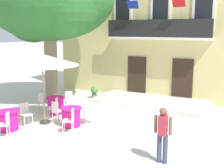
# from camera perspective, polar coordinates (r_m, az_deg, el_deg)

# --- Properties ---
(ground_plane) EXTENTS (120.00, 120.00, 0.00)m
(ground_plane) POSITION_cam_1_polar(r_m,az_deg,el_deg) (12.39, -2.76, -7.27)
(ground_plane) COLOR silver
(building_facade) EXTENTS (13.00, 5.09, 7.50)m
(building_facade) POSITION_cam_1_polar(r_m,az_deg,el_deg) (17.85, 11.50, 10.26)
(building_facade) COLOR #DBC67F
(building_facade) RESTS_ON ground
(entrance_step_platform) EXTENTS (5.69, 2.78, 0.25)m
(entrance_step_platform) POSITION_cam_1_polar(r_m,az_deg,el_deg) (15.11, 7.29, -3.54)
(entrance_step_platform) COLOR silver
(entrance_step_platform) RESTS_ON ground
(plane_tree) EXTENTS (6.76, 5.93, 7.19)m
(plane_tree) POSITION_cam_1_polar(r_m,az_deg,el_deg) (15.26, -12.42, 15.15)
(plane_tree) COLOR #7F755B
(plane_tree) RESTS_ON ground
(cafe_table_near_tree) EXTENTS (0.86, 0.86, 0.76)m
(cafe_table_near_tree) POSITION_cam_1_polar(r_m,az_deg,el_deg) (13.63, -10.94, -4.07)
(cafe_table_near_tree) COLOR #DB1984
(cafe_table_near_tree) RESTS_ON ground
(cafe_chair_near_tree_0) EXTENTS (0.54, 0.54, 0.91)m
(cafe_chair_near_tree_0) POSITION_cam_1_polar(r_m,az_deg,el_deg) (12.87, -11.21, -4.33)
(cafe_chair_near_tree_0) COLOR silver
(cafe_chair_near_tree_0) RESTS_ON ground
(cafe_chair_near_tree_1) EXTENTS (0.54, 0.54, 0.91)m
(cafe_chair_near_tree_1) POSITION_cam_1_polar(r_m,az_deg,el_deg) (13.97, -8.27, -3.04)
(cafe_chair_near_tree_1) COLOR silver
(cafe_chair_near_tree_1) RESTS_ON ground
(cafe_chair_near_tree_2) EXTENTS (0.44, 0.44, 0.91)m
(cafe_chair_near_tree_2) POSITION_cam_1_polar(r_m,az_deg,el_deg) (14.07, -13.35, -3.12)
(cafe_chair_near_tree_2) COLOR silver
(cafe_chair_near_tree_2) RESTS_ON ground
(cafe_table_middle) EXTENTS (0.86, 0.86, 0.76)m
(cafe_table_middle) POSITION_cam_1_polar(r_m,az_deg,el_deg) (11.78, -7.97, -6.33)
(cafe_table_middle) COLOR #DB1984
(cafe_table_middle) RESTS_ON ground
(cafe_chair_middle_0) EXTENTS (0.56, 0.56, 0.91)m
(cafe_chair_middle_0) POSITION_cam_1_polar(r_m,az_deg,el_deg) (11.99, -4.56, -5.27)
(cafe_chair_middle_0) COLOR silver
(cafe_chair_middle_0) RESTS_ON ground
(cafe_chair_middle_1) EXTENTS (0.46, 0.46, 0.91)m
(cafe_chair_middle_1) POSITION_cam_1_polar(r_m,az_deg,el_deg) (12.22, -10.69, -5.11)
(cafe_chair_middle_1) COLOR silver
(cafe_chair_middle_1) RESTS_ON ground
(cafe_chair_middle_2) EXTENTS (0.54, 0.54, 0.91)m
(cafe_chair_middle_2) POSITION_cam_1_polar(r_m,az_deg,el_deg) (11.02, -8.21, -6.80)
(cafe_chair_middle_2) COLOR silver
(cafe_chair_middle_2) RESTS_ON ground
(cafe_table_front) EXTENTS (0.86, 0.86, 0.76)m
(cafe_table_front) POSITION_cam_1_polar(r_m,az_deg,el_deg) (11.90, -19.62, -6.69)
(cafe_table_front) COLOR #DB1984
(cafe_table_front) RESTS_ON ground
(cafe_chair_front_0) EXTENTS (0.56, 0.56, 0.91)m
(cafe_chair_front_0) POSITION_cam_1_polar(r_m,az_deg,el_deg) (11.15, -20.18, -7.16)
(cafe_chair_front_0) COLOR silver
(cafe_chair_front_0) RESTS_ON ground
(cafe_chair_front_1) EXTENTS (0.51, 0.51, 0.91)m
(cafe_chair_front_1) POSITION_cam_1_polar(r_m,az_deg,el_deg) (12.22, -16.57, -5.38)
(cafe_chair_front_1) COLOR silver
(cafe_chair_front_1) RESTS_ON ground
(cafe_umbrella) EXTENTS (2.90, 2.90, 2.85)m
(cafe_umbrella) POSITION_cam_1_polar(r_m,az_deg,el_deg) (11.92, -13.48, 4.58)
(cafe_umbrella) COLOR #997A56
(cafe_umbrella) RESTS_ON ground
(ground_planter_left) EXTENTS (0.39, 0.39, 0.69)m
(ground_planter_left) POSITION_cam_1_polar(r_m,az_deg,el_deg) (16.27, -3.48, -1.51)
(ground_planter_left) COLOR slate
(ground_planter_left) RESTS_ON ground
(pedestrian_near_entrance) EXTENTS (0.53, 0.36, 1.65)m
(pedestrian_near_entrance) POSITION_cam_1_polar(r_m,az_deg,el_deg) (8.55, 9.89, -9.21)
(pedestrian_near_entrance) COLOR #384260
(pedestrian_near_entrance) RESTS_ON ground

